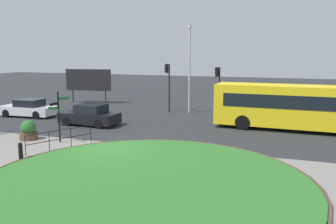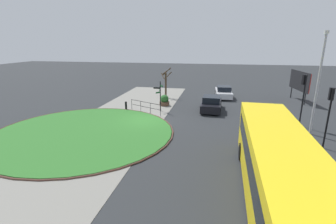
{
  "view_description": "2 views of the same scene",
  "coord_description": "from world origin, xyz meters",
  "px_view_note": "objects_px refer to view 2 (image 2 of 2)",
  "views": [
    {
      "loc": [
        9.09,
        -16.15,
        5.16
      ],
      "look_at": [
        2.49,
        2.5,
        1.83
      ],
      "focal_mm": 38.01,
      "sensor_mm": 36.0,
      "label": 1
    },
    {
      "loc": [
        19.77,
        5.96,
        6.65
      ],
      "look_at": [
        3.7,
        2.81,
        2.0
      ],
      "focal_mm": 26.39,
      "sensor_mm": 36.0,
      "label": 2
    }
  ],
  "objects_px": {
    "lamppost_tall": "(318,81)",
    "billboard_left": "(300,81)",
    "car_far_lane": "(224,92)",
    "traffic_light_far": "(330,105)",
    "signpost_directional": "(160,94)",
    "bus_yellow": "(276,165)",
    "traffic_light_near": "(303,89)",
    "street_tree_bare": "(166,82)",
    "bollard_foreground": "(126,105)",
    "car_near_lane": "(211,104)",
    "planter_near_signpost": "(164,101)"
  },
  "relations": [
    {
      "from": "car_near_lane",
      "to": "billboard_left",
      "type": "relative_size",
      "value": 0.87
    },
    {
      "from": "car_far_lane",
      "to": "traffic_light_far",
      "type": "distance_m",
      "value": 15.71
    },
    {
      "from": "lamppost_tall",
      "to": "street_tree_bare",
      "type": "relative_size",
      "value": 2.02
    },
    {
      "from": "signpost_directional",
      "to": "traffic_light_near",
      "type": "distance_m",
      "value": 12.48
    },
    {
      "from": "planter_near_signpost",
      "to": "street_tree_bare",
      "type": "bearing_deg",
      "value": -170.66
    },
    {
      "from": "car_far_lane",
      "to": "bollard_foreground",
      "type": "bearing_deg",
      "value": 125.81
    },
    {
      "from": "lamppost_tall",
      "to": "billboard_left",
      "type": "xyz_separation_m",
      "value": [
        -11.36,
        2.26,
        -1.65
      ]
    },
    {
      "from": "signpost_directional",
      "to": "planter_near_signpost",
      "type": "distance_m",
      "value": 2.52
    },
    {
      "from": "billboard_left",
      "to": "planter_near_signpost",
      "type": "distance_m",
      "value": 15.68
    },
    {
      "from": "bollard_foreground",
      "to": "street_tree_bare",
      "type": "bearing_deg",
      "value": 156.66
    },
    {
      "from": "signpost_directional",
      "to": "bus_yellow",
      "type": "xyz_separation_m",
      "value": [
        13.06,
        8.08,
        -0.12
      ]
    },
    {
      "from": "car_far_lane",
      "to": "planter_near_signpost",
      "type": "bearing_deg",
      "value": 127.47
    },
    {
      "from": "car_far_lane",
      "to": "lamppost_tall",
      "type": "relative_size",
      "value": 0.63
    },
    {
      "from": "signpost_directional",
      "to": "bollard_foreground",
      "type": "relative_size",
      "value": 3.38
    },
    {
      "from": "signpost_directional",
      "to": "bollard_foreground",
      "type": "height_order",
      "value": "signpost_directional"
    },
    {
      "from": "signpost_directional",
      "to": "traffic_light_far",
      "type": "distance_m",
      "value": 14.13
    },
    {
      "from": "lamppost_tall",
      "to": "billboard_left",
      "type": "height_order",
      "value": "lamppost_tall"
    },
    {
      "from": "bus_yellow",
      "to": "planter_near_signpost",
      "type": "bearing_deg",
      "value": 29.64
    },
    {
      "from": "car_near_lane",
      "to": "planter_near_signpost",
      "type": "xyz_separation_m",
      "value": [
        -1.12,
        -5.03,
        -0.16
      ]
    },
    {
      "from": "car_far_lane",
      "to": "planter_near_signpost",
      "type": "height_order",
      "value": "car_far_lane"
    },
    {
      "from": "car_far_lane",
      "to": "lamppost_tall",
      "type": "distance_m",
      "value": 13.74
    },
    {
      "from": "car_far_lane",
      "to": "traffic_light_near",
      "type": "distance_m",
      "value": 11.81
    },
    {
      "from": "car_near_lane",
      "to": "traffic_light_near",
      "type": "relative_size",
      "value": 1.02
    },
    {
      "from": "traffic_light_far",
      "to": "lamppost_tall",
      "type": "height_order",
      "value": "lamppost_tall"
    },
    {
      "from": "bus_yellow",
      "to": "street_tree_bare",
      "type": "distance_m",
      "value": 21.15
    },
    {
      "from": "planter_near_signpost",
      "to": "street_tree_bare",
      "type": "xyz_separation_m",
      "value": [
        -4.0,
        -0.66,
        1.36
      ]
    },
    {
      "from": "car_near_lane",
      "to": "lamppost_tall",
      "type": "relative_size",
      "value": 0.58
    },
    {
      "from": "car_near_lane",
      "to": "billboard_left",
      "type": "height_order",
      "value": "billboard_left"
    },
    {
      "from": "planter_near_signpost",
      "to": "street_tree_bare",
      "type": "distance_m",
      "value": 4.27
    },
    {
      "from": "billboard_left",
      "to": "planter_near_signpost",
      "type": "xyz_separation_m",
      "value": [
        5.01,
        -14.75,
        -1.81
      ]
    },
    {
      "from": "car_far_lane",
      "to": "traffic_light_far",
      "type": "relative_size",
      "value": 1.18
    },
    {
      "from": "bollard_foreground",
      "to": "traffic_light_far",
      "type": "distance_m",
      "value": 17.28
    },
    {
      "from": "car_far_lane",
      "to": "billboard_left",
      "type": "relative_size",
      "value": 0.95
    },
    {
      "from": "traffic_light_far",
      "to": "street_tree_bare",
      "type": "bearing_deg",
      "value": 52.42
    },
    {
      "from": "traffic_light_near",
      "to": "traffic_light_far",
      "type": "xyz_separation_m",
      "value": [
        4.33,
        0.24,
        -0.17
      ]
    },
    {
      "from": "car_far_lane",
      "to": "lamppost_tall",
      "type": "bearing_deg",
      "value": -155.94
    },
    {
      "from": "bus_yellow",
      "to": "lamppost_tall",
      "type": "height_order",
      "value": "lamppost_tall"
    },
    {
      "from": "traffic_light_near",
      "to": "lamppost_tall",
      "type": "height_order",
      "value": "lamppost_tall"
    },
    {
      "from": "traffic_light_far",
      "to": "bollard_foreground",
      "type": "bearing_deg",
      "value": 75.11
    },
    {
      "from": "lamppost_tall",
      "to": "bollard_foreground",
      "type": "bearing_deg",
      "value": -103.58
    },
    {
      "from": "car_far_lane",
      "to": "traffic_light_near",
      "type": "xyz_separation_m",
      "value": [
        9.98,
        5.84,
        2.4
      ]
    },
    {
      "from": "bus_yellow",
      "to": "traffic_light_near",
      "type": "height_order",
      "value": "traffic_light_near"
    },
    {
      "from": "traffic_light_far",
      "to": "billboard_left",
      "type": "xyz_separation_m",
      "value": [
        -13.83,
        2.31,
        -0.54
      ]
    },
    {
      "from": "bollard_foreground",
      "to": "lamppost_tall",
      "type": "xyz_separation_m",
      "value": [
        3.85,
        15.95,
        3.54
      ]
    },
    {
      "from": "car_far_lane",
      "to": "traffic_light_far",
      "type": "height_order",
      "value": "traffic_light_far"
    },
    {
      "from": "billboard_left",
      "to": "street_tree_bare",
      "type": "distance_m",
      "value": 15.45
    },
    {
      "from": "street_tree_bare",
      "to": "car_near_lane",
      "type": "bearing_deg",
      "value": 48.06
    },
    {
      "from": "bus_yellow",
      "to": "traffic_light_far",
      "type": "distance_m",
      "value": 7.88
    },
    {
      "from": "billboard_left",
      "to": "traffic_light_far",
      "type": "bearing_deg",
      "value": -16.58
    },
    {
      "from": "car_far_lane",
      "to": "traffic_light_near",
      "type": "bearing_deg",
      "value": -152.95
    }
  ]
}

